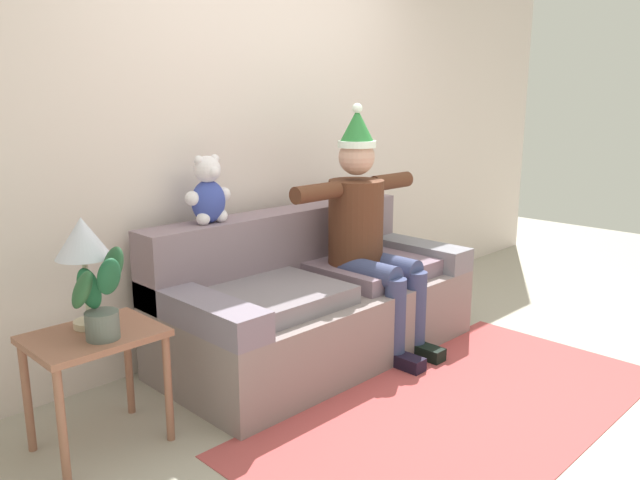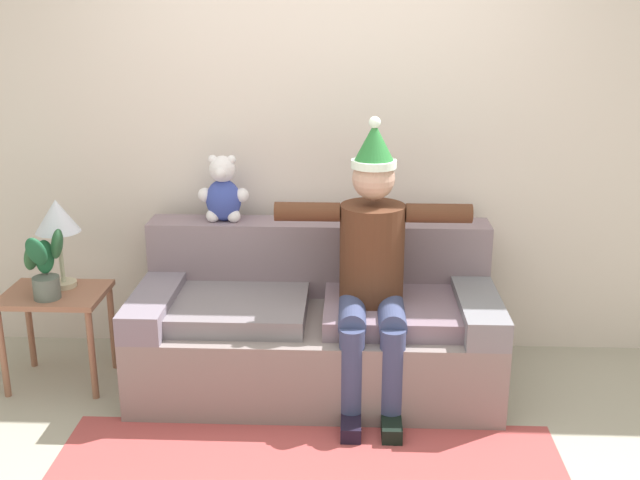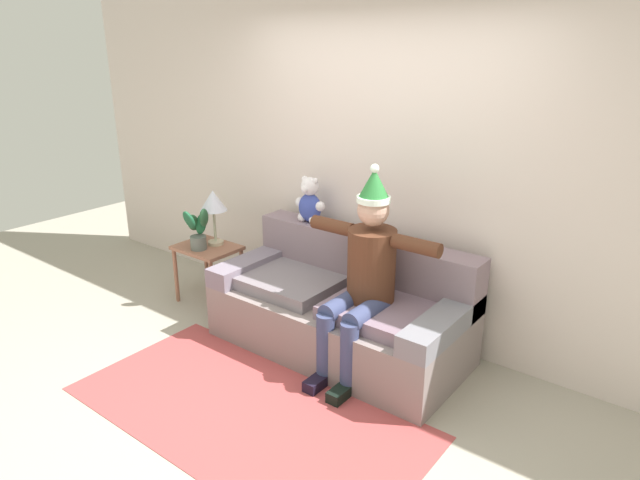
# 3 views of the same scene
# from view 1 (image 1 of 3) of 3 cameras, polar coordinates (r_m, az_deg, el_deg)

# --- Properties ---
(ground_plane) EXTENTS (10.00, 10.00, 0.00)m
(ground_plane) POSITION_cam_1_polar(r_m,az_deg,el_deg) (3.34, 12.15, -14.70)
(ground_plane) COLOR #A49D8D
(back_wall) EXTENTS (7.00, 0.10, 2.70)m
(back_wall) POSITION_cam_1_polar(r_m,az_deg,el_deg) (4.01, -6.09, 10.23)
(back_wall) COLOR beige
(back_wall) RESTS_ON ground_plane
(couch) EXTENTS (1.94, 0.91, 0.85)m
(couch) POSITION_cam_1_polar(r_m,az_deg,el_deg) (3.81, -0.63, -5.57)
(couch) COLOR gray
(couch) RESTS_ON ground_plane
(person_seated) EXTENTS (1.02, 0.77, 1.50)m
(person_seated) POSITION_cam_1_polar(r_m,az_deg,el_deg) (3.79, 4.34, 1.04)
(person_seated) COLOR #502C1B
(person_seated) RESTS_ON ground_plane
(teddy_bear) EXTENTS (0.29, 0.17, 0.38)m
(teddy_bear) POSITION_cam_1_polar(r_m,az_deg,el_deg) (3.52, -10.17, 4.29)
(teddy_bear) COLOR #36459F
(teddy_bear) RESTS_ON couch
(side_table) EXTENTS (0.54, 0.42, 0.54)m
(side_table) POSITION_cam_1_polar(r_m,az_deg,el_deg) (2.93, -19.87, -9.63)
(side_table) COLOR #935D48
(side_table) RESTS_ON ground_plane
(table_lamp) EXTENTS (0.24, 0.24, 0.50)m
(table_lamp) POSITION_cam_1_polar(r_m,az_deg,el_deg) (2.88, -20.89, -0.27)
(table_lamp) COLOR #C0B393
(table_lamp) RESTS_ON side_table
(potted_plant) EXTENTS (0.27, 0.28, 0.40)m
(potted_plant) POSITION_cam_1_polar(r_m,az_deg,el_deg) (2.76, -19.50, -4.87)
(potted_plant) COLOR #586059
(potted_plant) RESTS_ON side_table
(area_rug) EXTENTS (2.37, 1.19, 0.01)m
(area_rug) POSITION_cam_1_polar(r_m,az_deg,el_deg) (3.32, 12.81, -14.85)
(area_rug) COLOR #AA4445
(area_rug) RESTS_ON ground_plane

